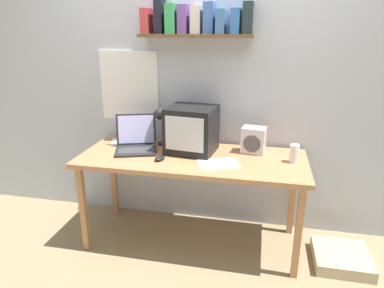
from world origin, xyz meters
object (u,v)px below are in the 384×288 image
(desk_lamp, at_px, (161,120))
(computer_mouse, at_px, (160,158))
(open_notebook, at_px, (124,142))
(laptop, at_px, (136,141))
(loose_paper_near_monitor, at_px, (218,164))
(space_heater, at_px, (253,140))
(juice_glass, at_px, (294,154))
(floor_cushion, at_px, (341,258))
(crt_monitor, at_px, (192,130))
(corner_desk, at_px, (192,164))

(desk_lamp, bearing_deg, computer_mouse, -57.93)
(computer_mouse, distance_m, open_notebook, 0.55)
(laptop, height_order, loose_paper_near_monitor, laptop)
(space_heater, distance_m, computer_mouse, 0.74)
(desk_lamp, distance_m, juice_glass, 1.08)
(open_notebook, distance_m, floor_cushion, 1.96)
(crt_monitor, bearing_deg, juice_glass, 1.54)
(juice_glass, bearing_deg, open_notebook, 172.30)
(crt_monitor, relative_size, loose_paper_near_monitor, 1.16)
(loose_paper_near_monitor, bearing_deg, juice_glass, 15.36)
(space_heater, bearing_deg, crt_monitor, -162.95)
(crt_monitor, relative_size, computer_mouse, 3.42)
(open_notebook, distance_m, loose_paper_near_monitor, 0.93)
(crt_monitor, xyz_separation_m, open_notebook, (-0.62, 0.11, -0.18))
(corner_desk, relative_size, open_notebook, 6.60)
(crt_monitor, distance_m, computer_mouse, 0.35)
(desk_lamp, bearing_deg, laptop, -127.40)
(laptop, height_order, floor_cushion, laptop)
(loose_paper_near_monitor, bearing_deg, desk_lamp, 149.62)
(computer_mouse, bearing_deg, corner_desk, 30.02)
(corner_desk, bearing_deg, space_heater, 21.89)
(corner_desk, height_order, space_heater, space_heater)
(desk_lamp, distance_m, floor_cushion, 1.75)
(corner_desk, xyz_separation_m, juice_glass, (0.75, 0.03, 0.12))
(desk_lamp, bearing_deg, loose_paper_near_monitor, -12.82)
(juice_glass, height_order, space_heater, space_heater)
(corner_desk, height_order, floor_cushion, corner_desk)
(laptop, relative_size, open_notebook, 1.53)
(juice_glass, relative_size, computer_mouse, 1.16)
(space_heater, xyz_separation_m, computer_mouse, (-0.67, -0.31, -0.09))
(corner_desk, distance_m, space_heater, 0.52)
(juice_glass, height_order, open_notebook, juice_glass)
(crt_monitor, bearing_deg, desk_lamp, 170.92)
(juice_glass, distance_m, loose_paper_near_monitor, 0.56)
(open_notebook, bearing_deg, corner_desk, -19.04)
(crt_monitor, xyz_separation_m, space_heater, (0.48, 0.07, -0.08))
(corner_desk, bearing_deg, desk_lamp, 147.37)
(laptop, xyz_separation_m, loose_paper_near_monitor, (0.70, -0.18, -0.07))
(desk_lamp, height_order, space_heater, desk_lamp)
(crt_monitor, distance_m, juice_glass, 0.79)
(crt_monitor, bearing_deg, laptop, -167.32)
(open_notebook, bearing_deg, laptop, -41.93)
(loose_paper_near_monitor, bearing_deg, crt_monitor, 137.65)
(corner_desk, distance_m, crt_monitor, 0.27)
(crt_monitor, xyz_separation_m, floor_cushion, (1.19, -0.17, -0.88))
(computer_mouse, bearing_deg, floor_cushion, 2.76)
(space_heater, relative_size, loose_paper_near_monitor, 0.59)
(juice_glass, distance_m, open_notebook, 1.42)
(laptop, bearing_deg, floor_cushion, -22.48)
(computer_mouse, height_order, loose_paper_near_monitor, computer_mouse)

